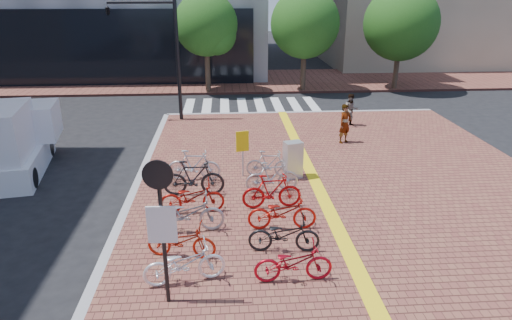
{
  "coord_description": "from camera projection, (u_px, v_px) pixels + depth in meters",
  "views": [
    {
      "loc": [
        -0.98,
        -11.08,
        6.31
      ],
      "look_at": [
        -0.06,
        2.05,
        1.3
      ],
      "focal_mm": 32.0,
      "sensor_mm": 36.0,
      "label": 1
    }
  ],
  "objects": [
    {
      "name": "ground",
      "position": [
        263.0,
        230.0,
        12.64
      ],
      "size": [
        120.0,
        120.0,
        0.0
      ],
      "primitive_type": "plane",
      "color": "black",
      "rests_on": "ground"
    },
    {
      "name": "kerb_north",
      "position": [
        301.0,
        113.0,
        23.99
      ],
      "size": [
        14.0,
        0.25,
        0.15
      ],
      "primitive_type": "cube",
      "color": "gray",
      "rests_on": "ground"
    },
    {
      "name": "far_sidewalk",
      "position": [
        238.0,
        81.0,
        32.19
      ],
      "size": [
        70.0,
        8.0,
        0.15
      ],
      "primitive_type": "cube",
      "color": "brown",
      "rests_on": "ground"
    },
    {
      "name": "crosswalk",
      "position": [
        251.0,
        106.0,
        25.72
      ],
      "size": [
        7.5,
        4.0,
        0.01
      ],
      "color": "silver",
      "rests_on": "ground"
    },
    {
      "name": "street_trees",
      "position": [
        322.0,
        25.0,
        27.78
      ],
      "size": [
        16.2,
        4.6,
        6.35
      ],
      "color": "#38281E",
      "rests_on": "far_sidewalk"
    },
    {
      "name": "bike_0",
      "position": [
        184.0,
        263.0,
        10.01
      ],
      "size": [
        1.9,
        0.98,
        0.95
      ],
      "primitive_type": "imported",
      "rotation": [
        0.0,
        0.0,
        1.77
      ],
      "color": "white",
      "rests_on": "sidewalk"
    },
    {
      "name": "bike_1",
      "position": [
        181.0,
        241.0,
        10.97
      ],
      "size": [
        1.77,
        0.9,
        0.89
      ],
      "primitive_type": "imported",
      "rotation": [
        0.0,
        0.0,
        1.38
      ],
      "color": "#9E1B0B",
      "rests_on": "sidewalk"
    },
    {
      "name": "bike_2",
      "position": [
        187.0,
        214.0,
        12.08
      ],
      "size": [
        2.05,
        0.84,
        1.05
      ],
      "primitive_type": "imported",
      "rotation": [
        0.0,
        0.0,
        1.64
      ],
      "color": "#A2A1A6",
      "rests_on": "sidewalk"
    },
    {
      "name": "bike_3",
      "position": [
        192.0,
        197.0,
        13.13
      ],
      "size": [
        1.91,
        0.8,
        0.98
      ],
      "primitive_type": "imported",
      "rotation": [
        0.0,
        0.0,
        1.65
      ],
      "color": "#9D120B",
      "rests_on": "sidewalk"
    },
    {
      "name": "bike_4",
      "position": [
        194.0,
        178.0,
        14.21
      ],
      "size": [
        1.93,
        0.58,
        1.16
      ],
      "primitive_type": "imported",
      "rotation": [
        0.0,
        0.0,
        1.55
      ],
      "color": "black",
      "rests_on": "sidewalk"
    },
    {
      "name": "bike_5",
      "position": [
        194.0,
        165.0,
        15.33
      ],
      "size": [
        1.83,
        0.7,
        1.07
      ],
      "primitive_type": "imported",
      "rotation": [
        0.0,
        0.0,
        1.46
      ],
      "color": "silver",
      "rests_on": "sidewalk"
    },
    {
      "name": "bike_6",
      "position": [
        293.0,
        263.0,
        10.06
      ],
      "size": [
        1.76,
        0.65,
        0.92
      ],
      "primitive_type": "imported",
      "rotation": [
        0.0,
        0.0,
        1.6
      ],
      "color": "#A40B1A",
      "rests_on": "sidewalk"
    },
    {
      "name": "bike_7",
      "position": [
        284.0,
        235.0,
        11.2
      ],
      "size": [
        1.81,
        0.75,
        0.93
      ],
      "primitive_type": "imported",
      "rotation": [
        0.0,
        0.0,
        1.49
      ],
      "color": "black",
      "rests_on": "sidewalk"
    },
    {
      "name": "bike_8",
      "position": [
        282.0,
        212.0,
        12.24
      ],
      "size": [
        1.87,
        0.69,
        0.97
      ],
      "primitive_type": "imported",
      "rotation": [
        0.0,
        0.0,
        1.54
      ],
      "color": "#B4140C",
      "rests_on": "sidewalk"
    },
    {
      "name": "bike_9",
      "position": [
        272.0,
        191.0,
        13.4
      ],
      "size": [
        1.79,
        0.6,
        1.06
      ],
      "primitive_type": "imported",
      "rotation": [
        0.0,
        0.0,
        1.63
      ],
      "color": "#A20B0C",
      "rests_on": "sidewalk"
    },
    {
      "name": "bike_10",
      "position": [
        272.0,
        177.0,
        14.48
      ],
      "size": [
        1.74,
        0.65,
        1.02
      ],
      "primitive_type": "imported",
      "rotation": [
        0.0,
        0.0,
        1.67
      ],
      "color": "#A8A8AC",
      "rests_on": "sidewalk"
    },
    {
      "name": "bike_11",
      "position": [
        269.0,
        164.0,
        15.64
      ],
      "size": [
        1.61,
        0.59,
        0.94
      ],
      "primitive_type": "imported",
      "rotation": [
        0.0,
        0.0,
        1.48
      ],
      "color": "#ABABAF",
      "rests_on": "sidewalk"
    },
    {
      "name": "pedestrian_a",
      "position": [
        345.0,
        124.0,
        18.98
      ],
      "size": [
        0.71,
        0.65,
        1.64
      ],
      "primitive_type": "imported",
      "rotation": [
        0.0,
        0.0,
        0.56
      ],
      "color": "gray",
      "rests_on": "sidewalk"
    },
    {
      "name": "pedestrian_b",
      "position": [
        351.0,
        110.0,
        21.32
      ],
      "size": [
        0.76,
        0.61,
        1.52
      ],
      "primitive_type": "imported",
      "rotation": [
        0.0,
        0.0,
        0.04
      ],
      "color": "#515767",
      "rests_on": "sidewalk"
    },
    {
      "name": "utility_box",
      "position": [
        293.0,
        160.0,
        15.52
      ],
      "size": [
        0.68,
        0.57,
        1.29
      ],
      "primitive_type": "cube",
      "rotation": [
        0.0,
        0.0,
        0.28
      ],
      "color": "#BBBCC0",
      "rests_on": "sidewalk"
    },
    {
      "name": "yellow_sign",
      "position": [
        243.0,
        145.0,
        15.43
      ],
      "size": [
        0.44,
        0.16,
        1.64
      ],
      "color": "#B7B7BC",
      "rests_on": "sidewalk"
    },
    {
      "name": "notice_sign",
      "position": [
        161.0,
        216.0,
        8.8
      ],
      "size": [
        0.59,
        0.15,
        3.19
      ],
      "color": "black",
      "rests_on": "sidewalk"
    },
    {
      "name": "traffic_light_pole",
      "position": [
        146.0,
        32.0,
        21.1
      ],
      "size": [
        3.25,
        1.25,
        6.05
      ],
      "color": "black",
      "rests_on": "sidewalk"
    },
    {
      "name": "box_truck",
      "position": [
        11.0,
        141.0,
        16.03
      ],
      "size": [
        2.68,
        4.77,
        2.61
      ],
      "color": "silver",
      "rests_on": "ground"
    }
  ]
}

